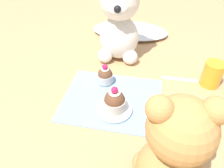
{
  "coord_description": "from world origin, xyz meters",
  "views": [
    {
      "loc": [
        0.09,
        -0.43,
        0.42
      ],
      "look_at": [
        0.0,
        0.0,
        0.06
      ],
      "focal_mm": 35.0,
      "sensor_mm": 36.0,
      "label": 1
    }
  ],
  "objects_px": {
    "juice_glass": "(212,74)",
    "teddy_bear_tan": "(173,152)",
    "teddy_bear_cream": "(119,22)",
    "teaspoon": "(179,79)",
    "cupcake_near_cream_bear": "(105,76)",
    "saucer_plate": "(114,109)",
    "cupcake_near_tan_bear": "(114,101)"
  },
  "relations": [
    {
      "from": "juice_glass",
      "to": "teddy_bear_tan",
      "type": "bearing_deg",
      "value": -111.01
    },
    {
      "from": "teddy_bear_cream",
      "to": "teaspoon",
      "type": "relative_size",
      "value": 2.4
    },
    {
      "from": "teddy_bear_tan",
      "to": "juice_glass",
      "type": "bearing_deg",
      "value": -119.75
    },
    {
      "from": "cupcake_near_cream_bear",
      "to": "saucer_plate",
      "type": "bearing_deg",
      "value": -66.02
    },
    {
      "from": "teddy_bear_tan",
      "to": "cupcake_near_tan_bear",
      "type": "relative_size",
      "value": 3.23
    },
    {
      "from": "cupcake_near_cream_bear",
      "to": "teaspoon",
      "type": "bearing_deg",
      "value": 15.79
    },
    {
      "from": "teddy_bear_tan",
      "to": "cupcake_near_cream_bear",
      "type": "xyz_separation_m",
      "value": [
        -0.18,
        0.28,
        -0.08
      ]
    },
    {
      "from": "cupcake_near_cream_bear",
      "to": "teaspoon",
      "type": "xyz_separation_m",
      "value": [
        0.22,
        0.06,
        -0.03
      ]
    },
    {
      "from": "cupcake_near_tan_bear",
      "to": "cupcake_near_cream_bear",
      "type": "bearing_deg",
      "value": 113.98
    },
    {
      "from": "cupcake_near_cream_bear",
      "to": "cupcake_near_tan_bear",
      "type": "height_order",
      "value": "cupcake_near_tan_bear"
    },
    {
      "from": "teddy_bear_tan",
      "to": "cupcake_near_cream_bear",
      "type": "bearing_deg",
      "value": -66.62
    },
    {
      "from": "teddy_bear_tan",
      "to": "juice_glass",
      "type": "height_order",
      "value": "teddy_bear_tan"
    },
    {
      "from": "cupcake_near_cream_bear",
      "to": "saucer_plate",
      "type": "height_order",
      "value": "cupcake_near_cream_bear"
    },
    {
      "from": "cupcake_near_cream_bear",
      "to": "cupcake_near_tan_bear",
      "type": "bearing_deg",
      "value": -66.02
    },
    {
      "from": "teddy_bear_tan",
      "to": "saucer_plate",
      "type": "relative_size",
      "value": 2.5
    },
    {
      "from": "saucer_plate",
      "to": "teddy_bear_cream",
      "type": "bearing_deg",
      "value": 97.61
    },
    {
      "from": "teddy_bear_cream",
      "to": "saucer_plate",
      "type": "xyz_separation_m",
      "value": [
        0.03,
        -0.26,
        -0.12
      ]
    },
    {
      "from": "teddy_bear_tan",
      "to": "cupcake_near_cream_bear",
      "type": "distance_m",
      "value": 0.34
    },
    {
      "from": "teddy_bear_cream",
      "to": "teaspoon",
      "type": "xyz_separation_m",
      "value": [
        0.21,
        -0.09,
        -0.13
      ]
    },
    {
      "from": "teddy_bear_tan",
      "to": "saucer_plate",
      "type": "xyz_separation_m",
      "value": [
        -0.13,
        0.17,
        -0.1
      ]
    },
    {
      "from": "teddy_bear_cream",
      "to": "cupcake_near_tan_bear",
      "type": "bearing_deg",
      "value": -86.43
    },
    {
      "from": "teddy_bear_cream",
      "to": "cupcake_near_tan_bear",
      "type": "relative_size",
      "value": 3.71
    },
    {
      "from": "teddy_bear_tan",
      "to": "cupcake_near_cream_bear",
      "type": "relative_size",
      "value": 3.69
    },
    {
      "from": "teddy_bear_cream",
      "to": "cupcake_near_cream_bear",
      "type": "bearing_deg",
      "value": -99.07
    },
    {
      "from": "cupcake_near_tan_bear",
      "to": "teaspoon",
      "type": "xyz_separation_m",
      "value": [
        0.17,
        0.17,
        -0.03
      ]
    },
    {
      "from": "teddy_bear_tan",
      "to": "cupcake_near_tan_bear",
      "type": "xyz_separation_m",
      "value": [
        -0.13,
        0.17,
        -0.07
      ]
    },
    {
      "from": "teddy_bear_tan",
      "to": "cupcake_near_tan_bear",
      "type": "height_order",
      "value": "teddy_bear_tan"
    },
    {
      "from": "teddy_bear_cream",
      "to": "teaspoon",
      "type": "height_order",
      "value": "teddy_bear_cream"
    },
    {
      "from": "saucer_plate",
      "to": "cupcake_near_tan_bear",
      "type": "height_order",
      "value": "cupcake_near_tan_bear"
    },
    {
      "from": "cupcake_near_cream_bear",
      "to": "teaspoon",
      "type": "distance_m",
      "value": 0.23
    },
    {
      "from": "juice_glass",
      "to": "teaspoon",
      "type": "xyz_separation_m",
      "value": [
        -0.09,
        0.01,
        -0.04
      ]
    },
    {
      "from": "teddy_bear_cream",
      "to": "teddy_bear_tan",
      "type": "bearing_deg",
      "value": -73.47
    }
  ]
}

